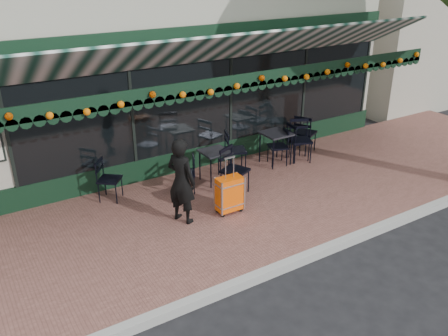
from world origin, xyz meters
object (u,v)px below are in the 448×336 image
suitcase (229,194)px  chair_a_left (278,147)px  woman (181,181)px  chair_solo (110,180)px  chair_b_front (235,171)px  cafe_table_a (276,136)px  chair_a_front (301,141)px  chair_a_right (298,141)px  chair_b_right (235,151)px  chair_b_left (185,174)px  chair_a_extra (305,133)px  cafe_table_b (215,154)px

suitcase → chair_a_left: suitcase is taller
suitcase → chair_a_left: (2.20, 1.37, 0.05)m
woman → chair_solo: woman is taller
chair_b_front → suitcase: bearing=-155.0°
cafe_table_a → chair_a_front: 0.67m
cafe_table_a → chair_a_right: 0.65m
chair_b_right → chair_b_left: bearing=125.3°
chair_a_right → chair_a_front: size_ratio=0.93×
suitcase → chair_b_right: (1.18, 1.61, 0.09)m
chair_a_left → chair_a_front: bearing=100.5°
chair_a_front → chair_solo: (-4.56, 0.44, -0.07)m
chair_a_left → chair_solo: (-3.96, 0.34, 0.00)m
chair_a_front → chair_solo: size_ratio=1.15×
chair_a_front → chair_b_front: size_ratio=1.00×
cafe_table_a → chair_a_right: chair_a_right is taller
chair_a_extra → cafe_table_b: bearing=68.1°
woman → cafe_table_a: 3.32m
woman → chair_b_front: (1.42, 0.42, -0.31)m
chair_a_left → chair_b_right: 1.05m
chair_a_right → chair_solo: bearing=92.8°
chair_a_left → chair_a_extra: (1.06, 0.26, 0.06)m
woman → cafe_table_a: bearing=-93.0°
chair_a_left → chair_a_right: (0.58, -0.04, 0.03)m
cafe_table_b → chair_solo: (-2.22, 0.37, -0.21)m
cafe_table_a → chair_solo: (-3.94, 0.28, -0.26)m
cafe_table_a → suitcase: bearing=-146.8°
cafe_table_a → chair_b_front: size_ratio=0.77×
suitcase → chair_a_left: bearing=32.1°
chair_a_extra → chair_solo: size_ratio=1.14×
suitcase → chair_solo: suitcase is taller
cafe_table_a → chair_b_front: chair_b_front is taller
chair_a_left → chair_a_right: chair_a_right is taller
chair_b_right → chair_a_right: bearing=-79.0°
cafe_table_a → chair_b_right: size_ratio=0.82×
suitcase → chair_a_extra: bearing=26.8°
cafe_table_b → chair_b_left: 0.81m
chair_a_left → chair_b_front: (-1.68, -0.75, 0.07)m
chair_solo → cafe_table_b: bearing=-60.6°
woman → chair_a_extra: bearing=-95.7°
chair_b_right → chair_b_front: bearing=167.4°
chair_b_front → woman: bearing=171.6°
chair_a_left → chair_solo: chair_solo is taller
cafe_table_a → chair_b_left: size_ratio=0.95×
cafe_table_a → chair_b_front: (-1.66, -0.81, -0.19)m
chair_b_right → chair_solo: (-2.93, 0.10, -0.04)m
chair_a_front → chair_a_extra: chair_a_front is taller
chair_b_left → woman: bearing=-6.1°
chair_a_front → chair_b_left: 3.11m
chair_a_right → chair_b_right: (-1.60, 0.28, 0.01)m
cafe_table_b → chair_solo: 2.26m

